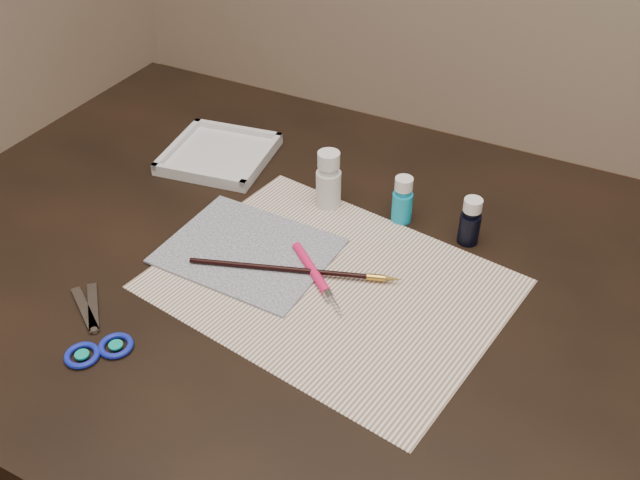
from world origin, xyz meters
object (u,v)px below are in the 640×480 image
at_px(canvas, 248,251).
at_px(paint_bottle_navy, 470,221).
at_px(palette_tray, 219,154).
at_px(paint_bottle_cyan, 403,200).
at_px(paint_bottle_white, 329,180).
at_px(scissors, 87,324).
at_px(paper, 331,284).

xyz_separation_m(canvas, paint_bottle_navy, (0.28, 0.17, 0.03)).
relative_size(paint_bottle_navy, palette_tray, 0.44).
height_order(paint_bottle_cyan, palette_tray, paint_bottle_cyan).
height_order(paint_bottle_white, palette_tray, paint_bottle_white).
relative_size(paint_bottle_cyan, scissors, 0.45).
relative_size(canvas, paint_bottle_white, 2.44).
bearing_deg(paint_bottle_cyan, palette_tray, 176.49).
xyz_separation_m(paint_bottle_white, paint_bottle_navy, (0.23, 0.01, -0.01)).
relative_size(paper, paint_bottle_cyan, 5.97).
distance_m(paint_bottle_white, paint_bottle_navy, 0.23).
distance_m(paper, scissors, 0.33).
distance_m(paper, palette_tray, 0.38).
xyz_separation_m(paint_bottle_white, paint_bottle_cyan, (0.12, 0.02, -0.01)).
bearing_deg(scissors, paint_bottle_white, -79.00).
bearing_deg(scissors, paint_bottle_cyan, -91.34).
distance_m(canvas, paint_bottle_cyan, 0.25).
relative_size(paint_bottle_cyan, paint_bottle_navy, 1.01).
distance_m(paint_bottle_cyan, paint_bottle_navy, 0.11).
relative_size(paper, canvas, 1.95).
bearing_deg(palette_tray, paint_bottle_navy, -3.26).
xyz_separation_m(canvas, scissors, (-0.10, -0.23, 0.00)).
bearing_deg(paint_bottle_navy, paper, -127.22).
xyz_separation_m(canvas, paint_bottle_white, (0.05, 0.16, 0.04)).
height_order(canvas, paint_bottle_white, paint_bottle_white).
xyz_separation_m(paint_bottle_cyan, palette_tray, (-0.35, 0.02, -0.03)).
relative_size(paint_bottle_white, palette_tray, 0.56).
xyz_separation_m(paper, canvas, (-0.14, 0.01, 0.00)).
height_order(paint_bottle_white, scissors, paint_bottle_white).
xyz_separation_m(paper, paint_bottle_cyan, (0.03, 0.19, 0.04)).
bearing_deg(palette_tray, scissors, -79.46).
height_order(paint_bottle_cyan, paint_bottle_navy, same).
bearing_deg(paint_bottle_white, canvas, -107.00).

